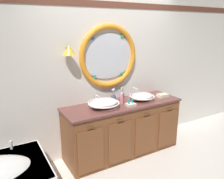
% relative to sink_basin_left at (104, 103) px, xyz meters
% --- Properties ---
extents(ground_plane, '(14.00, 14.00, 0.00)m').
position_rel_sink_basin_left_xyz_m(ground_plane, '(0.26, -0.23, -0.92)').
color(ground_plane, silver).
extents(back_wall_assembly, '(6.40, 0.26, 2.60)m').
position_rel_sink_basin_left_xyz_m(back_wall_assembly, '(0.26, 0.36, 0.40)').
color(back_wall_assembly, silver).
rests_on(back_wall_assembly, ground_plane).
extents(vanity_counter, '(1.90, 0.63, 0.85)m').
position_rel_sink_basin_left_xyz_m(vanity_counter, '(0.35, 0.03, -0.50)').
color(vanity_counter, brown).
rests_on(vanity_counter, ground_plane).
extents(sink_basin_left, '(0.47, 0.47, 0.14)m').
position_rel_sink_basin_left_xyz_m(sink_basin_left, '(0.00, 0.00, 0.00)').
color(sink_basin_left, white).
rests_on(sink_basin_left, vanity_counter).
extents(sink_basin_right, '(0.40, 0.40, 0.12)m').
position_rel_sink_basin_left_xyz_m(sink_basin_right, '(0.71, 0.00, -0.01)').
color(sink_basin_right, white).
rests_on(sink_basin_right, vanity_counter).
extents(faucet_set_left, '(0.22, 0.12, 0.14)m').
position_rel_sink_basin_left_xyz_m(faucet_set_left, '(-0.00, 0.24, -0.02)').
color(faucet_set_left, silver).
rests_on(faucet_set_left, vanity_counter).
extents(faucet_set_right, '(0.20, 0.15, 0.16)m').
position_rel_sink_basin_left_xyz_m(faucet_set_right, '(0.71, 0.24, -0.01)').
color(faucet_set_right, silver).
rests_on(faucet_set_right, vanity_counter).
extents(toothbrush_holder_left, '(0.08, 0.08, 0.22)m').
position_rel_sink_basin_left_xyz_m(toothbrush_holder_left, '(0.26, 0.17, -0.01)').
color(toothbrush_holder_left, slate).
rests_on(toothbrush_holder_left, vanity_counter).
extents(toothbrush_holder_right, '(0.08, 0.08, 0.20)m').
position_rel_sink_basin_left_xyz_m(toothbrush_holder_right, '(0.46, 0.23, -0.01)').
color(toothbrush_holder_right, slate).
rests_on(toothbrush_holder_right, vanity_counter).
extents(soap_dispenser, '(0.06, 0.07, 0.18)m').
position_rel_sink_basin_left_xyz_m(soap_dispenser, '(0.33, 0.04, 0.01)').
color(soap_dispenser, pink).
rests_on(soap_dispenser, vanity_counter).
extents(folded_hand_towel, '(0.20, 0.13, 0.05)m').
position_rel_sink_basin_left_xyz_m(folded_hand_towel, '(1.11, -0.04, -0.05)').
color(folded_hand_towel, beige).
rests_on(folded_hand_towel, vanity_counter).
extents(toiletry_basket, '(0.14, 0.11, 0.11)m').
position_rel_sink_basin_left_xyz_m(toiletry_basket, '(0.38, -0.15, -0.04)').
color(toiletry_basket, beige).
rests_on(toiletry_basket, vanity_counter).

